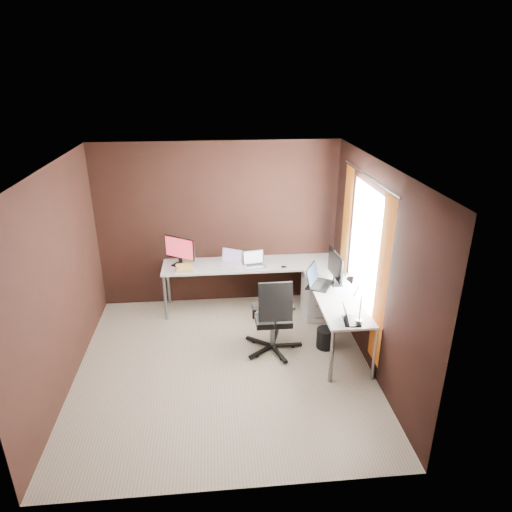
{
  "coord_description": "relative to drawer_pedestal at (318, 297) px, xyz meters",
  "views": [
    {
      "loc": [
        -0.06,
        -4.73,
        3.47
      ],
      "look_at": [
        0.49,
        0.95,
        1.08
      ],
      "focal_mm": 32.0,
      "sensor_mm": 36.0,
      "label": 1
    }
  ],
  "objects": [
    {
      "name": "mouse_corner",
      "position": [
        -0.5,
        0.15,
        0.45
      ],
      "size": [
        0.09,
        0.06,
        0.03
      ],
      "primitive_type": "ellipsoid",
      "rotation": [
        0.0,
        0.0,
        0.19
      ],
      "color": "black",
      "rests_on": "desk"
    },
    {
      "name": "office_chair",
      "position": [
        -0.79,
        -0.86,
        0.01
      ],
      "size": [
        0.6,
        0.6,
        1.07
      ],
      "rotation": [
        0.0,
        0.0,
        0.01
      ],
      "color": "black",
      "rests_on": "ground"
    },
    {
      "name": "desk_lamp",
      "position": [
        0.05,
        -1.44,
        0.78
      ],
      "size": [
        0.19,
        0.22,
        0.56
      ],
      "rotation": [
        0.0,
        0.0,
        0.39
      ],
      "color": "slate",
      "rests_on": "desk"
    },
    {
      "name": "laptop_silver",
      "position": [
        -0.93,
        0.27,
        0.48
      ],
      "size": [
        0.35,
        0.27,
        0.21
      ],
      "rotation": [
        0.0,
        0.0,
        0.16
      ],
      "color": "silver",
      "rests_on": "desk"
    },
    {
      "name": "desk",
      "position": [
        -0.59,
        -0.11,
        0.38
      ],
      "size": [
        2.65,
        2.25,
        0.73
      ],
      "color": "white",
      "rests_on": "ground"
    },
    {
      "name": "wastebasket",
      "position": [
        -0.08,
        -0.85,
        -0.16
      ],
      "size": [
        0.3,
        0.3,
        0.27
      ],
      "primitive_type": "cylinder",
      "rotation": [
        0.0,
        0.0,
        0.35
      ],
      "color": "black",
      "rests_on": "ground"
    },
    {
      "name": "monitor_left",
      "position": [
        -2.01,
        0.38,
        0.68
      ],
      "size": [
        0.44,
        0.3,
        0.44
      ],
      "rotation": [
        0.0,
        0.0,
        -0.59
      ],
      "color": "black",
      "rests_on": "desk"
    },
    {
      "name": "mouse_left",
      "position": [
        -1.91,
        0.23,
        0.45
      ],
      "size": [
        0.09,
        0.06,
        0.03
      ],
      "primitive_type": "ellipsoid",
      "rotation": [
        0.0,
        0.0,
        -0.17
      ],
      "color": "black",
      "rests_on": "desk"
    },
    {
      "name": "drawer_pedestal",
      "position": [
        0.0,
        0.0,
        0.0
      ],
      "size": [
        0.42,
        0.5,
        0.6
      ],
      "primitive_type": "cube",
      "color": "white",
      "rests_on": "ground"
    },
    {
      "name": "book_stack",
      "position": [
        -1.94,
        0.2,
        0.47
      ],
      "size": [
        0.27,
        0.22,
        0.08
      ],
      "rotation": [
        0.0,
        0.0,
        0.1
      ],
      "color": "tan",
      "rests_on": "desk"
    },
    {
      "name": "laptop_white",
      "position": [
        -1.27,
        0.35,
        0.48
      ],
      "size": [
        0.39,
        0.35,
        0.22
      ],
      "rotation": [
        0.0,
        0.0,
        -0.47
      ],
      "color": "white",
      "rests_on": "desk"
    },
    {
      "name": "room",
      "position": [
        -1.09,
        -1.08,
        0.98
      ],
      "size": [
        3.6,
        3.6,
        2.5
      ],
      "color": "#B6A98E",
      "rests_on": "ground"
    },
    {
      "name": "monitor_right",
      "position": [
        0.1,
        -0.45,
        0.69
      ],
      "size": [
        0.15,
        0.56,
        0.46
      ],
      "rotation": [
        0.0,
        0.0,
        1.63
      ],
      "color": "black",
      "rests_on": "desk"
    },
    {
      "name": "laptop_black_small",
      "position": [
        0.03,
        -1.43,
        0.47
      ],
      "size": [
        0.21,
        0.28,
        0.18
      ],
      "rotation": [
        0.0,
        0.0,
        1.46
      ],
      "color": "black",
      "rests_on": "desk"
    },
    {
      "name": "laptop_black_big",
      "position": [
        -0.14,
        -0.45,
        0.49
      ],
      "size": [
        0.45,
        0.5,
        0.27
      ],
      "rotation": [
        0.0,
        0.0,
        1.07
      ],
      "color": "black",
      "rests_on": "desk"
    }
  ]
}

